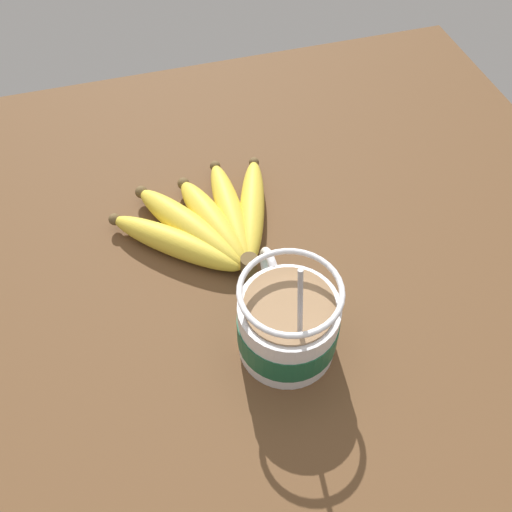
# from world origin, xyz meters

# --- Properties ---
(table) EXTENTS (0.97, 0.97, 0.04)m
(table) POSITION_xyz_m (0.00, 0.00, 0.02)
(table) COLOR brown
(table) RESTS_ON ground
(coffee_mug) EXTENTS (0.14, 0.10, 0.16)m
(coffee_mug) POSITION_xyz_m (-0.05, -0.02, 0.08)
(coffee_mug) COLOR silver
(coffee_mug) RESTS_ON table
(banana_bunch) EXTENTS (0.20, 0.22, 0.04)m
(banana_bunch) POSITION_xyz_m (0.12, 0.02, 0.05)
(banana_bunch) COLOR brown
(banana_bunch) RESTS_ON table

